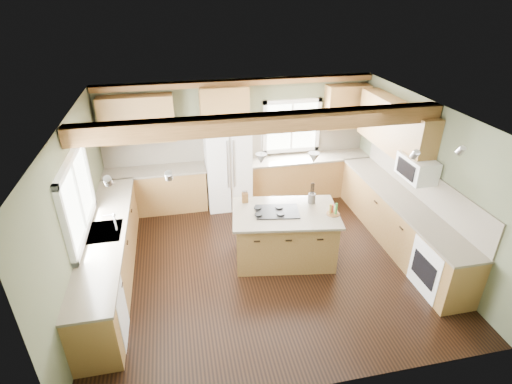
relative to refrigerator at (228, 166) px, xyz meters
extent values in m
plane|color=black|center=(0.30, -2.12, -0.90)|extent=(5.60, 5.60, 0.00)
plane|color=silver|center=(0.30, -2.12, 1.70)|extent=(5.60, 5.60, 0.00)
plane|color=#51583E|center=(0.30, 0.38, 0.40)|extent=(5.60, 0.00, 5.60)
plane|color=#51583E|center=(-2.50, -2.12, 0.40)|extent=(0.00, 5.00, 5.00)
plane|color=#51583E|center=(3.10, -2.12, 0.40)|extent=(0.00, 5.00, 5.00)
cube|color=#4D3216|center=(0.30, -2.08, 1.57)|extent=(5.55, 0.26, 0.26)
cube|color=#4D3216|center=(0.30, 0.28, 1.64)|extent=(5.55, 0.20, 0.10)
cube|color=brown|center=(0.30, 0.36, 0.31)|extent=(5.58, 0.03, 0.58)
cube|color=brown|center=(3.08, -2.07, 0.31)|extent=(0.03, 3.70, 0.58)
cube|color=brown|center=(-1.49, 0.08, -0.46)|extent=(2.02, 0.60, 0.88)
cube|color=#474134|center=(-1.49, 0.08, 0.00)|extent=(2.06, 0.64, 0.04)
cube|color=brown|center=(1.79, 0.08, -0.46)|extent=(2.62, 0.60, 0.88)
cube|color=#474134|center=(1.79, 0.08, 0.00)|extent=(2.66, 0.64, 0.04)
cube|color=brown|center=(-2.20, -2.07, -0.46)|extent=(0.60, 3.70, 0.88)
cube|color=#474134|center=(-2.20, -2.07, 0.00)|extent=(0.64, 3.74, 0.04)
cube|color=brown|center=(2.80, -2.07, -0.46)|extent=(0.60, 3.70, 0.88)
cube|color=#474134|center=(2.80, -2.07, 0.00)|extent=(0.64, 3.74, 0.04)
cube|color=brown|center=(-1.69, 0.21, 1.05)|extent=(1.40, 0.35, 0.90)
cube|color=brown|center=(0.00, 0.21, 1.25)|extent=(0.96, 0.35, 0.70)
cube|color=brown|center=(2.92, -1.22, 1.05)|extent=(0.35, 2.20, 0.90)
cube|color=brown|center=(2.60, 0.21, 1.05)|extent=(0.90, 0.35, 0.90)
cube|color=white|center=(-2.48, -2.07, 0.65)|extent=(0.04, 1.60, 1.05)
cube|color=white|center=(1.45, 0.36, 0.65)|extent=(1.10, 0.04, 1.00)
cube|color=#262628|center=(-2.20, -2.07, 0.01)|extent=(0.50, 0.65, 0.03)
cylinder|color=#B2B2B7|center=(-2.02, -2.07, 0.15)|extent=(0.02, 0.02, 0.28)
cube|color=white|center=(-2.19, -3.37, -0.47)|extent=(0.60, 0.60, 0.84)
cube|color=white|center=(2.79, -3.37, -0.47)|extent=(0.60, 0.72, 0.84)
cube|color=white|center=(2.88, -2.17, 0.65)|extent=(0.40, 0.70, 0.38)
cone|color=#B2B2B7|center=(0.26, -2.02, 0.98)|extent=(0.18, 0.18, 0.16)
cone|color=#B2B2B7|center=(1.06, -2.14, 0.98)|extent=(0.18, 0.18, 0.16)
cube|color=white|center=(0.00, 0.00, 0.00)|extent=(0.90, 0.74, 1.80)
cube|color=brown|center=(0.66, -2.08, -0.46)|extent=(1.77, 1.24, 0.88)
cube|color=#474134|center=(0.66, -2.08, 0.00)|extent=(1.89, 1.36, 0.04)
cube|color=black|center=(0.53, -2.06, 0.03)|extent=(0.77, 0.58, 0.02)
cube|color=#572F1A|center=(0.07, -1.62, 0.11)|extent=(0.11, 0.08, 0.18)
cylinder|color=#3C3630|center=(1.18, -1.87, 0.11)|extent=(0.14, 0.14, 0.17)
camera|label=1|loc=(-0.98, -7.53, 3.39)|focal=28.00mm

